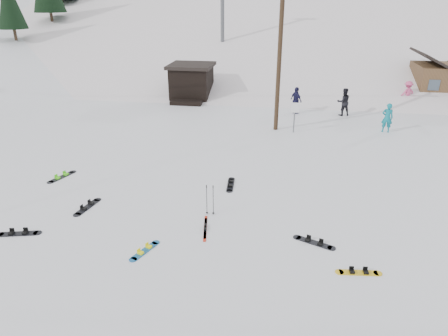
# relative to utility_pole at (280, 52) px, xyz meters

# --- Properties ---
(ground) EXTENTS (200.00, 200.00, 0.00)m
(ground) POSITION_rel_utility_pole_xyz_m (-2.00, -14.00, -4.68)
(ground) COLOR white
(ground) RESTS_ON ground
(ski_slope) EXTENTS (60.00, 85.24, 65.97)m
(ski_slope) POSITION_rel_utility_pole_xyz_m (-2.00, 41.00, -16.68)
(ski_slope) COLOR white
(ski_slope) RESTS_ON ground
(ridge_left) EXTENTS (47.54, 95.03, 58.38)m
(ridge_left) POSITION_rel_utility_pole_xyz_m (-38.00, 34.00, -15.68)
(ridge_left) COLOR white
(ridge_left) RESTS_ON ground
(treeline_left) EXTENTS (20.00, 64.00, 10.00)m
(treeline_left) POSITION_rel_utility_pole_xyz_m (-36.00, 26.00, -4.68)
(treeline_left) COLOR black
(treeline_left) RESTS_ON ground
(treeline_crest) EXTENTS (50.00, 6.00, 10.00)m
(treeline_crest) POSITION_rel_utility_pole_xyz_m (-2.00, 72.00, -4.68)
(treeline_crest) COLOR black
(treeline_crest) RESTS_ON ski_slope
(utility_pole) EXTENTS (2.00, 0.26, 9.00)m
(utility_pole) POSITION_rel_utility_pole_xyz_m (0.00, 0.00, 0.00)
(utility_pole) COLOR #3A2819
(utility_pole) RESTS_ON ground
(trail_sign) EXTENTS (0.50, 0.09, 1.85)m
(trail_sign) POSITION_rel_utility_pole_xyz_m (1.10, -0.42, -3.41)
(trail_sign) COLOR #595B60
(trail_sign) RESTS_ON ground
(lift_hut) EXTENTS (3.40, 4.10, 2.75)m
(lift_hut) POSITION_rel_utility_pole_xyz_m (-7.00, 6.94, -3.32)
(lift_hut) COLOR black
(lift_hut) RESTS_ON ground
(cabin) EXTENTS (5.39, 4.40, 3.77)m
(cabin) POSITION_rel_utility_pole_xyz_m (13.00, 10.00, -3.20)
(cabin) COLOR brown
(cabin) RESTS_ON ground
(hero_snowboard) EXTENTS (0.67, 1.29, 0.10)m
(hero_snowboard) POSITION_rel_utility_pole_xyz_m (-3.70, -13.65, -4.66)
(hero_snowboard) COLOR #1964A7
(hero_snowboard) RESTS_ON ground
(hero_skis) EXTENTS (0.38, 1.70, 0.09)m
(hero_skis) POSITION_rel_utility_pole_xyz_m (-2.01, -11.98, -4.66)
(hero_skis) COLOR #AC2211
(hero_skis) RESTS_ON ground
(ski_poles) EXTENTS (0.34, 0.09, 1.23)m
(ski_poles) POSITION_rel_utility_pole_xyz_m (-2.03, -10.95, -4.05)
(ski_poles) COLOR black
(ski_poles) RESTS_ON ground
(board_scatter_a) EXTENTS (1.55, 0.61, 0.11)m
(board_scatter_a) POSITION_rel_utility_pole_xyz_m (-8.43, -13.39, -4.65)
(board_scatter_a) COLOR black
(board_scatter_a) RESTS_ON ground
(board_scatter_b) EXTENTS (0.53, 1.57, 0.11)m
(board_scatter_b) POSITION_rel_utility_pole_xyz_m (-6.94, -11.20, -4.65)
(board_scatter_b) COLOR black
(board_scatter_b) RESTS_ON ground
(board_scatter_c) EXTENTS (0.72, 1.53, 0.11)m
(board_scatter_c) POSITION_rel_utility_pole_xyz_m (-9.44, -8.73, -4.65)
(board_scatter_c) COLOR black
(board_scatter_c) RESTS_ON ground
(board_scatter_d) EXTENTS (1.41, 0.76, 0.11)m
(board_scatter_d) POSITION_rel_utility_pole_xyz_m (1.82, -12.29, -4.65)
(board_scatter_d) COLOR black
(board_scatter_d) RESTS_ON ground
(board_scatter_e) EXTENTS (1.40, 0.39, 0.10)m
(board_scatter_e) POSITION_rel_utility_pole_xyz_m (3.08, -13.70, -4.66)
(board_scatter_e) COLOR yellow
(board_scatter_e) RESTS_ON ground
(board_scatter_f) EXTENTS (0.37, 1.54, 0.11)m
(board_scatter_f) POSITION_rel_utility_pole_xyz_m (-1.63, -8.30, -4.65)
(board_scatter_f) COLOR black
(board_scatter_f) RESTS_ON ground
(skier_teal) EXTENTS (0.70, 0.50, 1.79)m
(skier_teal) POSITION_rel_utility_pole_xyz_m (6.65, 0.57, -3.79)
(skier_teal) COLOR #0D7787
(skier_teal) RESTS_ON ground
(skier_dark) EXTENTS (1.07, 0.92, 1.89)m
(skier_dark) POSITION_rel_utility_pole_xyz_m (4.45, 3.92, -3.73)
(skier_dark) COLOR black
(skier_dark) RESTS_ON ground
(skier_pink) EXTENTS (1.34, 1.10, 1.81)m
(skier_pink) POSITION_rel_utility_pole_xyz_m (9.52, 7.62, -3.78)
(skier_pink) COLOR #D94C83
(skier_pink) RESTS_ON ground
(skier_navy) EXTENTS (1.04, 1.13, 1.86)m
(skier_navy) POSITION_rel_utility_pole_xyz_m (1.22, 3.91, -3.75)
(skier_navy) COLOR #171638
(skier_navy) RESTS_ON ground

